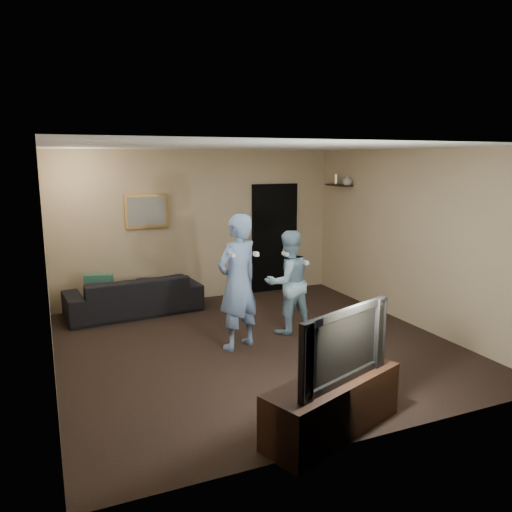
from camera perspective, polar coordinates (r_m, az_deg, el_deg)
name	(u,v)px	position (r m, az deg, el deg)	size (l,w,h in m)	color
ground	(255,345)	(6.80, -0.08, -10.10)	(5.00, 5.00, 0.00)	black
ceiling	(255,147)	(6.34, -0.08, 12.39)	(5.00, 5.00, 0.04)	silver
wall_back	(199,226)	(8.77, -6.54, 3.44)	(5.00, 0.04, 2.60)	tan
wall_front	(372,299)	(4.31, 13.17, -4.76)	(5.00, 0.04, 2.60)	tan
wall_left	(46,266)	(5.94, -22.85, -1.03)	(0.04, 5.00, 2.60)	tan
wall_right	(410,238)	(7.76, 17.16, 2.02)	(0.04, 5.00, 2.60)	tan
sofa	(134,295)	(8.25, -13.77, -4.34)	(2.10, 0.82, 0.61)	black
throw_pillow	(99,288)	(8.14, -17.48, -3.48)	(0.43, 0.14, 0.43)	#194B3C
painting_frame	(147,211)	(8.49, -12.38, 5.05)	(0.72, 0.05, 0.57)	olive
painting_canvas	(147,211)	(8.47, -12.35, 5.03)	(0.62, 0.01, 0.47)	slate
doorway	(275,238)	(9.30, 2.14, 2.07)	(0.90, 0.06, 2.00)	black
light_switch	(245,224)	(9.02, -1.31, 3.72)	(0.08, 0.02, 0.12)	silver
wall_shelf	(339,185)	(9.07, 9.45, 7.99)	(0.20, 0.60, 0.03)	black
shelf_vase	(347,180)	(8.84, 10.40, 8.53)	(0.16, 0.16, 0.17)	#A0A0A4
shelf_figurine	(336,179)	(9.14, 9.15, 8.69)	(0.06, 0.06, 0.18)	white
tv_console	(333,405)	(4.78, 8.75, -16.52)	(1.46, 0.47, 0.52)	black
television	(335,343)	(4.54, 8.97, -9.77)	(1.18, 0.15, 0.68)	black
wii_player_left	(238,282)	(6.45, -2.09, -3.00)	(0.76, 0.63, 1.77)	#6A86B7
wii_player_right	(288,282)	(7.09, 3.68, -2.98)	(0.75, 0.61, 1.47)	#89B0C7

